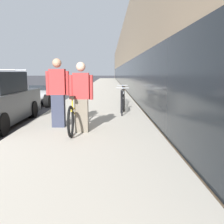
{
  "coord_description": "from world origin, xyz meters",
  "views": [
    {
      "loc": [
        5.54,
        -3.9,
        1.61
      ],
      "look_at": [
        5.69,
        14.1,
        -1.28
      ],
      "focal_mm": 40.0,
      "sensor_mm": 36.0,
      "label": 1
    }
  ],
  "objects_px": {
    "cruiser_bike_middle": "(123,96)",
    "cruiser_bike_nearest": "(123,101)",
    "person_rider": "(81,97)",
    "tandem_bicycle": "(76,114)",
    "vintage_roadster_curbside": "(38,96)",
    "person_bystander": "(58,93)",
    "bike_rack_hoop": "(122,100)"
  },
  "relations": [
    {
      "from": "cruiser_bike_middle",
      "to": "cruiser_bike_nearest",
      "type": "bearing_deg",
      "value": -93.01
    },
    {
      "from": "person_rider",
      "to": "cruiser_bike_middle",
      "type": "xyz_separation_m",
      "value": [
        1.31,
        5.65,
        -0.49
      ]
    },
    {
      "from": "tandem_bicycle",
      "to": "cruiser_bike_nearest",
      "type": "distance_m",
      "value": 3.58
    },
    {
      "from": "cruiser_bike_nearest",
      "to": "vintage_roadster_curbside",
      "type": "height_order",
      "value": "cruiser_bike_nearest"
    },
    {
      "from": "cruiser_bike_nearest",
      "to": "cruiser_bike_middle",
      "type": "xyz_separation_m",
      "value": [
        0.11,
        2.05,
        -0.0
      ]
    },
    {
      "from": "person_rider",
      "to": "cruiser_bike_nearest",
      "type": "height_order",
      "value": "person_rider"
    },
    {
      "from": "person_bystander",
      "to": "bike_rack_hoop",
      "type": "bearing_deg",
      "value": 47.08
    },
    {
      "from": "bike_rack_hoop",
      "to": "cruiser_bike_middle",
      "type": "distance_m",
      "value": 3.17
    },
    {
      "from": "person_rider",
      "to": "person_bystander",
      "type": "height_order",
      "value": "person_bystander"
    },
    {
      "from": "bike_rack_hoop",
      "to": "cruiser_bike_nearest",
      "type": "xyz_separation_m",
      "value": [
        0.11,
        1.11,
        -0.15
      ]
    },
    {
      "from": "cruiser_bike_middle",
      "to": "person_rider",
      "type": "bearing_deg",
      "value": -103.04
    },
    {
      "from": "tandem_bicycle",
      "to": "bike_rack_hoop",
      "type": "relative_size",
      "value": 2.83
    },
    {
      "from": "vintage_roadster_curbside",
      "to": "cruiser_bike_nearest",
      "type": "bearing_deg",
      "value": -34.83
    },
    {
      "from": "person_bystander",
      "to": "cruiser_bike_middle",
      "type": "distance_m",
      "value": 5.48
    },
    {
      "from": "bike_rack_hoop",
      "to": "person_bystander",
      "type": "bearing_deg",
      "value": -132.92
    },
    {
      "from": "person_rider",
      "to": "vintage_roadster_curbside",
      "type": "relative_size",
      "value": 0.44
    },
    {
      "from": "cruiser_bike_nearest",
      "to": "cruiser_bike_middle",
      "type": "relative_size",
      "value": 0.93
    },
    {
      "from": "person_bystander",
      "to": "cruiser_bike_nearest",
      "type": "xyz_separation_m",
      "value": [
        1.88,
        3.02,
        -0.55
      ]
    },
    {
      "from": "cruiser_bike_nearest",
      "to": "tandem_bicycle",
      "type": "bearing_deg",
      "value": -112.78
    },
    {
      "from": "tandem_bicycle",
      "to": "person_rider",
      "type": "height_order",
      "value": "person_rider"
    },
    {
      "from": "person_bystander",
      "to": "cruiser_bike_nearest",
      "type": "distance_m",
      "value": 3.6
    },
    {
      "from": "cruiser_bike_nearest",
      "to": "vintage_roadster_curbside",
      "type": "relative_size",
      "value": 0.43
    },
    {
      "from": "cruiser_bike_nearest",
      "to": "cruiser_bike_middle",
      "type": "bearing_deg",
      "value": 86.99
    },
    {
      "from": "bike_rack_hoop",
      "to": "cruiser_bike_nearest",
      "type": "bearing_deg",
      "value": 84.56
    },
    {
      "from": "person_bystander",
      "to": "vintage_roadster_curbside",
      "type": "bearing_deg",
      "value": 110.85
    },
    {
      "from": "tandem_bicycle",
      "to": "person_bystander",
      "type": "xyz_separation_m",
      "value": [
        -0.5,
        0.28,
        0.52
      ]
    },
    {
      "from": "tandem_bicycle",
      "to": "vintage_roadster_curbside",
      "type": "distance_m",
      "value": 6.76
    },
    {
      "from": "bike_rack_hoop",
      "to": "cruiser_bike_middle",
      "type": "height_order",
      "value": "bike_rack_hoop"
    },
    {
      "from": "cruiser_bike_nearest",
      "to": "bike_rack_hoop",
      "type": "bearing_deg",
      "value": -95.44
    },
    {
      "from": "person_bystander",
      "to": "bike_rack_hoop",
      "type": "distance_m",
      "value": 2.64
    },
    {
      "from": "tandem_bicycle",
      "to": "vintage_roadster_curbside",
      "type": "bearing_deg",
      "value": 113.93
    },
    {
      "from": "cruiser_bike_middle",
      "to": "person_bystander",
      "type": "bearing_deg",
      "value": -111.45
    }
  ]
}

